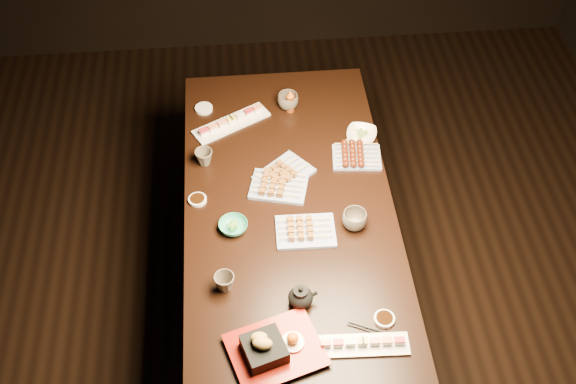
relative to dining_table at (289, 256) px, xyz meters
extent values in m
plane|color=black|center=(0.17, -0.30, -0.38)|extent=(5.00, 5.00, 0.00)
cube|color=black|center=(0.00, 0.00, 0.00)|extent=(0.95, 1.83, 0.75)
imported|color=teal|center=(-0.24, -0.12, 0.39)|extent=(0.15, 0.15, 0.04)
imported|color=#F0DEC4|center=(0.38, 0.39, 0.39)|extent=(0.17, 0.17, 0.03)
imported|color=#50473D|center=(-0.29, -0.42, 0.41)|extent=(0.10, 0.10, 0.08)
imported|color=#50473D|center=(0.26, -0.15, 0.42)|extent=(0.13, 0.13, 0.08)
imported|color=#50473D|center=(-0.36, 0.28, 0.41)|extent=(0.08, 0.08, 0.08)
imported|color=#50473D|center=(0.05, 0.63, 0.41)|extent=(0.13, 0.13, 0.08)
cylinder|color=#652B0D|center=(0.06, 0.60, 0.44)|extent=(0.05, 0.05, 0.12)
cylinder|color=white|center=(-0.39, 0.05, 0.38)|extent=(0.09, 0.09, 0.01)
cylinder|color=white|center=(0.32, 0.34, 0.38)|extent=(0.09, 0.09, 0.01)
cylinder|color=white|center=(0.30, -0.62, 0.38)|extent=(0.10, 0.10, 0.01)
cylinder|color=white|center=(-0.36, 0.65, 0.38)|extent=(0.09, 0.09, 0.02)
camera|label=1|loc=(-0.19, -2.05, 2.71)|focal=45.00mm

